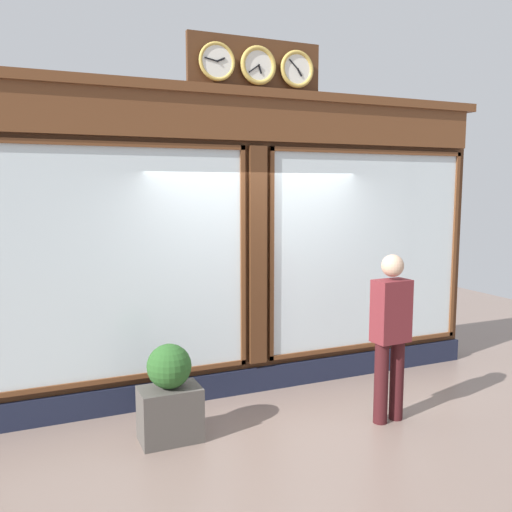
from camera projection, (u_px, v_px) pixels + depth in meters
The scene contains 4 objects.
shop_facade at pixel (252, 242), 6.23m from camera, with size 6.06×0.42×3.93m.
pedestrian at pixel (391, 331), 5.40m from camera, with size 0.37×0.24×1.69m.
planter_box at pixel (170, 414), 5.06m from camera, with size 0.56×0.36×0.51m, color #4C4742.
planter_shrub at pixel (169, 366), 5.00m from camera, with size 0.41×0.41×0.41m, color #285623.
Camera 1 is at (2.43, 5.58, 2.34)m, focal length 38.39 mm.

